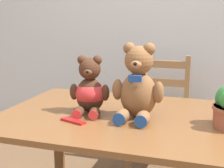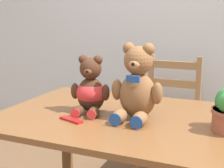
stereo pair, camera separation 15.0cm
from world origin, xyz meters
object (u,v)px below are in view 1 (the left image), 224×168
object	(u,v)px
teddy_bear_left	(90,90)
chocolate_bar	(73,121)
wooden_chair_behind	(159,118)
teddy_bear_right	(138,86)

from	to	relation	value
teddy_bear_left	chocolate_bar	bearing A→B (deg)	72.95
wooden_chair_behind	chocolate_bar	size ratio (longest dim) A/B	6.79
teddy_bear_left	chocolate_bar	world-z (taller)	teddy_bear_left
wooden_chair_behind	teddy_bear_right	xyz separation A→B (m)	(0.02, -0.88, 0.45)
wooden_chair_behind	teddy_bear_right	world-z (taller)	teddy_bear_right
teddy_bear_left	wooden_chair_behind	bearing A→B (deg)	-116.99
chocolate_bar	teddy_bear_right	bearing A→B (deg)	30.82
teddy_bear_right	chocolate_bar	bearing A→B (deg)	30.84
teddy_bear_right	chocolate_bar	distance (m)	0.38
teddy_bear_right	wooden_chair_behind	bearing A→B (deg)	-88.96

